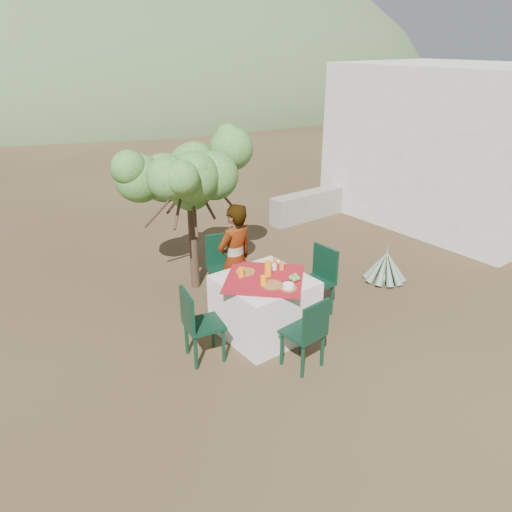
{
  "coord_description": "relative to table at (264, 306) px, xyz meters",
  "views": [
    {
      "loc": [
        -3.61,
        -3.79,
        3.43
      ],
      "look_at": [
        -0.07,
        0.88,
        0.87
      ],
      "focal_mm": 35.0,
      "sensor_mm": 36.0,
      "label": 1
    }
  ],
  "objects": [
    {
      "name": "juice_pitcher",
      "position": [
        0.08,
        0.03,
        0.48
      ],
      "size": [
        0.09,
        0.09,
        0.2
      ],
      "primitive_type": "cylinder",
      "color": "orange",
      "rests_on": "table"
    },
    {
      "name": "chair_near",
      "position": [
        -0.08,
        -0.88,
        0.1
      ],
      "size": [
        0.43,
        0.43,
        0.87
      ],
      "rotation": [
        0.0,
        0.0,
        3.23
      ],
      "color": "black",
      "rests_on": "ground"
    },
    {
      "name": "plate_far",
      "position": [
        -0.08,
        0.28,
        0.39
      ],
      "size": [
        0.24,
        0.24,
        0.01
      ],
      "primitive_type": "cylinder",
      "color": "brown",
      "rests_on": "table"
    },
    {
      "name": "chair_left",
      "position": [
        -0.96,
        -0.0,
        0.12
      ],
      "size": [
        0.49,
        0.49,
        0.89
      ],
      "rotation": [
        0.0,
        0.0,
        1.36
      ],
      "color": "black",
      "rests_on": "ground"
    },
    {
      "name": "chair_far",
      "position": [
        0.1,
        1.05,
        0.15
      ],
      "size": [
        0.55,
        0.55,
        0.95
      ],
      "rotation": [
        0.0,
        0.0,
        -0.28
      ],
      "color": "black",
      "rests_on": "ground"
    },
    {
      "name": "fruit_cluster",
      "position": [
        0.25,
        -0.26,
        0.42
      ],
      "size": [
        0.14,
        0.13,
        0.07
      ],
      "color": "#579636",
      "rests_on": "table"
    },
    {
      "name": "hill_near_right",
      "position": [
        12.25,
        35.52,
        -0.38
      ],
      "size": [
        48.0,
        48.0,
        20.0
      ],
      "primitive_type": "ellipsoid",
      "color": "#384D2B",
      "rests_on": "ground"
    },
    {
      "name": "agave",
      "position": [
        2.39,
        0.05,
        -0.15
      ],
      "size": [
        0.64,
        0.65,
        0.69
      ],
      "rotation": [
        0.0,
        0.0,
        0.37
      ],
      "color": "slate",
      "rests_on": "ground"
    },
    {
      "name": "hill_far_right",
      "position": [
        28.25,
        45.52,
        -0.38
      ],
      "size": [
        36.0,
        36.0,
        14.0
      ],
      "primitive_type": "ellipsoid",
      "color": "slate",
      "rests_on": "ground"
    },
    {
      "name": "glass_far",
      "position": [
        -0.2,
        0.21,
        0.44
      ],
      "size": [
        0.07,
        0.07,
        0.12
      ],
      "primitive_type": "cylinder",
      "color": "orange",
      "rests_on": "table"
    },
    {
      "name": "plate_near",
      "position": [
        -0.04,
        -0.2,
        0.39
      ],
      "size": [
        0.26,
        0.26,
        0.01
      ],
      "primitive_type": "cylinder",
      "color": "brown",
      "rests_on": "table"
    },
    {
      "name": "guesthouse",
      "position": [
        5.85,
        1.32,
        1.12
      ],
      "size": [
        3.2,
        4.2,
        3.0
      ],
      "primitive_type": "cube",
      "color": "silver",
      "rests_on": "ground"
    },
    {
      "name": "person",
      "position": [
        0.02,
        0.65,
        0.39
      ],
      "size": [
        0.6,
        0.44,
        1.54
      ],
      "primitive_type": "imported",
      "rotation": [
        0.0,
        0.0,
        3.27
      ],
      "color": "#8C6651",
      "rests_on": "ground"
    },
    {
      "name": "jar_right",
      "position": [
        0.36,
        0.25,
        0.42
      ],
      "size": [
        0.05,
        0.05,
        0.09
      ],
      "primitive_type": "cylinder",
      "color": "orange",
      "rests_on": "table"
    },
    {
      "name": "jar_left",
      "position": [
        0.33,
        0.07,
        0.43
      ],
      "size": [
        0.07,
        0.07,
        0.1
      ],
      "primitive_type": "cylinder",
      "color": "orange",
      "rests_on": "table"
    },
    {
      "name": "napkin_holder",
      "position": [
        0.23,
        0.12,
        0.42
      ],
      "size": [
        0.07,
        0.05,
        0.08
      ],
      "primitive_type": "cube",
      "rotation": [
        0.0,
        0.0,
        -0.23
      ],
      "color": "white",
      "rests_on": "table"
    },
    {
      "name": "ground",
      "position": [
        0.25,
        -0.48,
        -0.38
      ],
      "size": [
        160.0,
        160.0,
        0.0
      ],
      "primitive_type": "plane",
      "color": "#352318",
      "rests_on": "ground"
    },
    {
      "name": "stone_wall",
      "position": [
        3.85,
        2.92,
        -0.1
      ],
      "size": [
        2.6,
        0.35,
        0.55
      ],
      "primitive_type": "cube",
      "color": "gray",
      "rests_on": "ground"
    },
    {
      "name": "white_bowl",
      "position": [
        0.06,
        -0.38,
        0.42
      ],
      "size": [
        0.13,
        0.13,
        0.05
      ],
      "primitive_type": "cylinder",
      "color": "white",
      "rests_on": "bowl_plate"
    },
    {
      "name": "bowl_plate",
      "position": [
        0.06,
        -0.38,
        0.39
      ],
      "size": [
        0.2,
        0.2,
        0.01
      ],
      "primitive_type": "cylinder",
      "color": "brown",
      "rests_on": "table"
    },
    {
      "name": "chair_right",
      "position": [
        0.9,
        -0.02,
        0.14
      ],
      "size": [
        0.44,
        0.44,
        0.93
      ],
      "rotation": [
        0.0,
        0.0,
        4.74
      ],
      "color": "black",
      "rests_on": "ground"
    },
    {
      "name": "shrub_tree",
      "position": [
        0.03,
        1.7,
        1.22
      ],
      "size": [
        1.73,
        1.69,
        2.03
      ],
      "color": "#493424",
      "rests_on": "ground"
    },
    {
      "name": "table",
      "position": [
        0.0,
        0.0,
        0.0
      ],
      "size": [
        1.3,
        1.3,
        0.76
      ],
      "color": "silver",
      "rests_on": "ground"
    },
    {
      "name": "glass_near",
      "position": [
        -0.12,
        -0.14,
        0.44
      ],
      "size": [
        0.07,
        0.07,
        0.12
      ],
      "primitive_type": "cylinder",
      "color": "orange",
      "rests_on": "table"
    }
  ]
}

